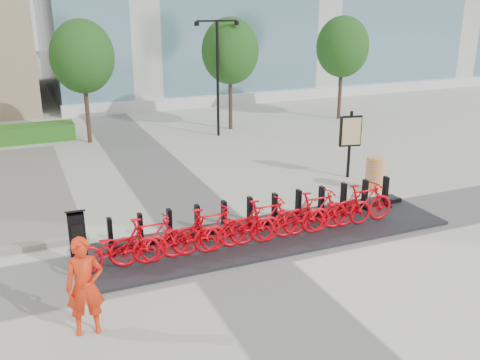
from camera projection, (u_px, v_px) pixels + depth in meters
name	position (u px, v px, depth m)	size (l,w,h in m)	color
ground	(226.00, 250.00, 12.96)	(120.00, 120.00, 0.00)	beige
hedge_b	(0.00, 136.00, 22.50)	(6.00, 1.20, 0.70)	#2F661F
tree_1	(82.00, 57.00, 21.72)	(2.60, 2.60, 5.10)	brown
tree_2	(230.00, 51.00, 24.14)	(2.60, 2.60, 5.10)	brown
tree_3	(343.00, 47.00, 26.38)	(2.60, 2.60, 5.10)	brown
streetlamp	(218.00, 65.00, 23.05)	(2.00, 0.20, 5.00)	black
dock_pad	(269.00, 235.00, 13.69)	(9.60, 2.40, 0.08)	black
dock_rail_posts	(263.00, 212.00, 13.98)	(8.02, 0.50, 0.85)	black
bike_0	(117.00, 247.00, 11.76)	(0.67, 1.92, 1.01)	red
bike_1	(149.00, 240.00, 12.01)	(0.53, 1.87, 1.12)	red
bike_2	(180.00, 237.00, 12.30)	(0.67, 1.92, 1.01)	red
bike_3	(210.00, 229.00, 12.55)	(0.53, 1.87, 1.12)	red
bike_4	(238.00, 227.00, 12.83)	(0.67, 1.92, 1.01)	red
bike_5	(265.00, 220.00, 13.08)	(0.53, 1.87, 1.12)	red
bike_6	(291.00, 218.00, 13.37)	(0.67, 1.92, 1.01)	red
bike_7	(316.00, 211.00, 13.62)	(0.53, 1.87, 1.12)	red
bike_8	(340.00, 209.00, 13.91)	(0.67, 1.92, 1.01)	red
bike_9	(363.00, 204.00, 14.16)	(0.53, 1.87, 1.12)	red
kiosk	(78.00, 239.00, 11.81)	(0.44, 0.38, 1.40)	black
worker_red	(85.00, 287.00, 9.47)	(0.68, 0.44, 1.86)	red
construction_barrel	(375.00, 174.00, 16.86)	(0.58, 0.58, 1.11)	orange
map_sign	(350.00, 134.00, 17.87)	(0.75, 0.27, 2.29)	black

